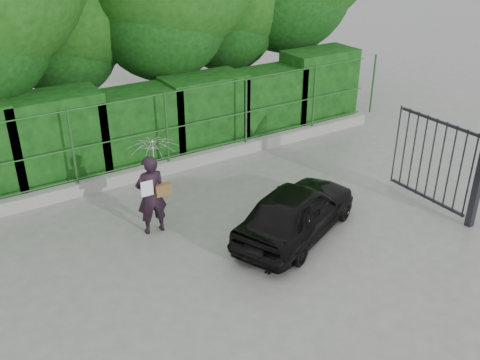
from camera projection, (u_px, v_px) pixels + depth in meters
ground at (255, 266)px, 9.93m from camera, size 80.00×80.00×0.00m
kerb at (155, 170)px, 13.26m from camera, size 14.00×0.25×0.30m
fence at (160, 129)px, 12.90m from camera, size 14.13×0.06×1.80m
hedge at (136, 125)px, 13.63m from camera, size 14.20×1.20×2.23m
gate at (460, 166)px, 11.04m from camera, size 0.22×2.33×2.36m
woman at (153, 172)px, 10.49m from camera, size 0.99×1.01×1.99m
car at (296, 210)px, 10.64m from camera, size 3.55×2.54×1.12m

